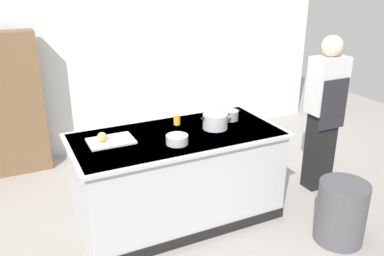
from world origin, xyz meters
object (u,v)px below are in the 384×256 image
object	(u,v)px
sauce_pan	(230,115)
mixing_bowl	(177,140)
onion	(102,137)
stock_pot	(215,121)
juice_cup	(177,120)
person_chef	(325,111)
trash_bin	(341,212)

from	to	relation	value
sauce_pan	mixing_bowl	xyz separation A→B (m)	(-0.73, -0.34, -0.01)
onion	stock_pot	bearing A→B (deg)	-5.49
onion	sauce_pan	bearing A→B (deg)	2.12
stock_pot	mixing_bowl	xyz separation A→B (m)	(-0.48, -0.19, -0.03)
stock_pot	sauce_pan	xyz separation A→B (m)	(0.25, 0.15, -0.02)
stock_pot	mixing_bowl	distance (m)	0.52
mixing_bowl	juice_cup	xyz separation A→B (m)	(0.19, 0.44, 0.01)
stock_pot	sauce_pan	size ratio (longest dim) A/B	1.25
onion	person_chef	xyz separation A→B (m)	(2.37, -0.19, -0.05)
onion	trash_bin	distance (m)	2.24
onion	trash_bin	bearing A→B (deg)	-29.64
stock_pot	mixing_bowl	bearing A→B (deg)	-159.00
onion	trash_bin	xyz separation A→B (m)	(1.86, -1.06, -0.67)
trash_bin	mixing_bowl	bearing A→B (deg)	148.75
stock_pot	trash_bin	bearing A→B (deg)	-50.52
sauce_pan	person_chef	distance (m)	1.07
stock_pot	juice_cup	xyz separation A→B (m)	(-0.29, 0.26, -0.02)
juice_cup	trash_bin	bearing A→B (deg)	-48.41
sauce_pan	person_chef	xyz separation A→B (m)	(1.05, -0.24, -0.04)
trash_bin	sauce_pan	bearing A→B (deg)	115.81
stock_pot	trash_bin	distance (m)	1.41
juice_cup	trash_bin	distance (m)	1.75
mixing_bowl	juice_cup	world-z (taller)	juice_cup
onion	sauce_pan	distance (m)	1.32
sauce_pan	trash_bin	size ratio (longest dim) A/B	0.42
onion	person_chef	size ratio (longest dim) A/B	0.05
trash_bin	onion	bearing A→B (deg)	150.36
sauce_pan	juice_cup	distance (m)	0.55
sauce_pan	trash_bin	xyz separation A→B (m)	(0.54, -1.11, -0.66)
stock_pot	trash_bin	size ratio (longest dim) A/B	0.53
person_chef	trash_bin	bearing A→B (deg)	141.00
juice_cup	person_chef	distance (m)	1.62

